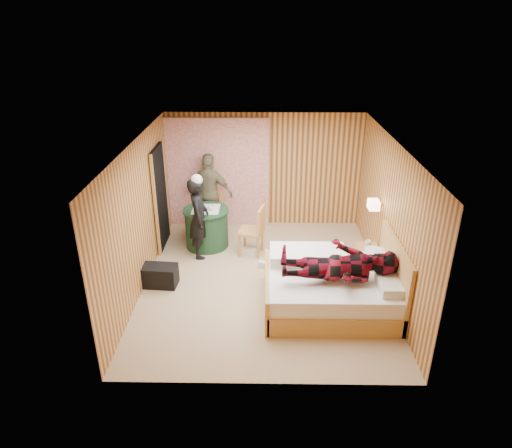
{
  "coord_description": "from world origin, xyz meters",
  "views": [
    {
      "loc": [
        -0.03,
        -6.98,
        4.34
      ],
      "look_at": [
        -0.14,
        0.15,
        1.05
      ],
      "focal_mm": 32.0,
      "sensor_mm": 36.0,
      "label": 1
    }
  ],
  "objects_px": {
    "chair_near": "(255,227)",
    "woman_standing": "(199,218)",
    "duffel_bag": "(158,276)",
    "man_at_table": "(210,193)",
    "bed": "(333,287)",
    "wall_lamp": "(374,205)",
    "man_on_bed": "(340,257)",
    "nightstand": "(367,261)",
    "round_table": "(207,227)",
    "chair_far": "(212,208)"
  },
  "relations": [
    {
      "from": "wall_lamp",
      "to": "chair_near",
      "type": "distance_m",
      "value": 2.28
    },
    {
      "from": "nightstand",
      "to": "chair_far",
      "type": "xyz_separation_m",
      "value": [
        -3.01,
        1.8,
        0.27
      ]
    },
    {
      "from": "woman_standing",
      "to": "man_at_table",
      "type": "xyz_separation_m",
      "value": [
        0.09,
        1.19,
        0.06
      ]
    },
    {
      "from": "chair_far",
      "to": "duffel_bag",
      "type": "bearing_deg",
      "value": -84.59
    },
    {
      "from": "duffel_bag",
      "to": "man_at_table",
      "type": "distance_m",
      "value": 2.48
    },
    {
      "from": "wall_lamp",
      "to": "man_on_bed",
      "type": "relative_size",
      "value": 0.15
    },
    {
      "from": "bed",
      "to": "chair_near",
      "type": "xyz_separation_m",
      "value": [
        -1.28,
        1.71,
        0.25
      ]
    },
    {
      "from": "duffel_bag",
      "to": "man_at_table",
      "type": "bearing_deg",
      "value": 77.87
    },
    {
      "from": "man_at_table",
      "to": "man_on_bed",
      "type": "height_order",
      "value": "man_on_bed"
    },
    {
      "from": "duffel_bag",
      "to": "wall_lamp",
      "type": "bearing_deg",
      "value": 13.98
    },
    {
      "from": "man_at_table",
      "to": "round_table",
      "type": "bearing_deg",
      "value": 105.53
    },
    {
      "from": "bed",
      "to": "chair_near",
      "type": "bearing_deg",
      "value": 126.97
    },
    {
      "from": "chair_near",
      "to": "man_on_bed",
      "type": "bearing_deg",
      "value": 47.83
    },
    {
      "from": "wall_lamp",
      "to": "round_table",
      "type": "relative_size",
      "value": 0.28
    },
    {
      "from": "wall_lamp",
      "to": "bed",
      "type": "distance_m",
      "value": 1.71
    },
    {
      "from": "chair_near",
      "to": "woman_standing",
      "type": "xyz_separation_m",
      "value": [
        -1.08,
        -0.07,
        0.22
      ]
    },
    {
      "from": "woman_standing",
      "to": "man_at_table",
      "type": "bearing_deg",
      "value": -7.32
    },
    {
      "from": "bed",
      "to": "woman_standing",
      "type": "distance_m",
      "value": 2.92
    },
    {
      "from": "wall_lamp",
      "to": "man_on_bed",
      "type": "distance_m",
      "value": 1.61
    },
    {
      "from": "man_at_table",
      "to": "man_on_bed",
      "type": "bearing_deg",
      "value": 142.6
    },
    {
      "from": "nightstand",
      "to": "man_at_table",
      "type": "xyz_separation_m",
      "value": [
        -3.04,
        1.85,
        0.59
      ]
    },
    {
      "from": "nightstand",
      "to": "chair_near",
      "type": "height_order",
      "value": "chair_near"
    },
    {
      "from": "man_at_table",
      "to": "chair_near",
      "type": "bearing_deg",
      "value": 147.11
    },
    {
      "from": "chair_far",
      "to": "man_on_bed",
      "type": "height_order",
      "value": "man_on_bed"
    },
    {
      "from": "nightstand",
      "to": "woman_standing",
      "type": "bearing_deg",
      "value": 167.97
    },
    {
      "from": "chair_far",
      "to": "round_table",
      "type": "bearing_deg",
      "value": -69.22
    },
    {
      "from": "bed",
      "to": "nightstand",
      "type": "distance_m",
      "value": 1.24
    },
    {
      "from": "round_table",
      "to": "man_on_bed",
      "type": "xyz_separation_m",
      "value": [
        2.31,
        -2.28,
        0.6
      ]
    },
    {
      "from": "wall_lamp",
      "to": "bed",
      "type": "relative_size",
      "value": 0.12
    },
    {
      "from": "nightstand",
      "to": "woman_standing",
      "type": "height_order",
      "value": "woman_standing"
    },
    {
      "from": "round_table",
      "to": "duffel_bag",
      "type": "xyz_separation_m",
      "value": [
        -0.69,
        -1.52,
        -0.22
      ]
    },
    {
      "from": "bed",
      "to": "wall_lamp",
      "type": "bearing_deg",
      "value": 55.17
    },
    {
      "from": "round_table",
      "to": "man_at_table",
      "type": "bearing_deg",
      "value": 90.0
    },
    {
      "from": "duffel_bag",
      "to": "bed",
      "type": "bearing_deg",
      "value": -5.57
    },
    {
      "from": "wall_lamp",
      "to": "bed",
      "type": "xyz_separation_m",
      "value": [
        -0.8,
        -1.15,
        -0.97
      ]
    },
    {
      "from": "chair_far",
      "to": "duffel_bag",
      "type": "relative_size",
      "value": 1.4
    },
    {
      "from": "man_on_bed",
      "to": "bed",
      "type": "bearing_deg",
      "value": 97.5
    },
    {
      "from": "wall_lamp",
      "to": "chair_near",
      "type": "xyz_separation_m",
      "value": [
        -2.09,
        0.55,
        -0.72
      ]
    },
    {
      "from": "nightstand",
      "to": "round_table",
      "type": "bearing_deg",
      "value": 160.41
    },
    {
      "from": "wall_lamp",
      "to": "woman_standing",
      "type": "relative_size",
      "value": 0.16
    },
    {
      "from": "bed",
      "to": "woman_standing",
      "type": "height_order",
      "value": "woman_standing"
    },
    {
      "from": "wall_lamp",
      "to": "chair_near",
      "type": "relative_size",
      "value": 0.26
    },
    {
      "from": "wall_lamp",
      "to": "woman_standing",
      "type": "xyz_separation_m",
      "value": [
        -3.17,
        0.48,
        -0.5
      ]
    },
    {
      "from": "woman_standing",
      "to": "man_at_table",
      "type": "relative_size",
      "value": 0.93
    },
    {
      "from": "wall_lamp",
      "to": "duffel_bag",
      "type": "height_order",
      "value": "wall_lamp"
    },
    {
      "from": "round_table",
      "to": "chair_near",
      "type": "xyz_separation_m",
      "value": [
        0.99,
        -0.35,
        0.17
      ]
    },
    {
      "from": "wall_lamp",
      "to": "chair_far",
      "type": "distance_m",
      "value": 3.53
    },
    {
      "from": "man_at_table",
      "to": "wall_lamp",
      "type": "bearing_deg",
      "value": 167.06
    },
    {
      "from": "man_on_bed",
      "to": "nightstand",
      "type": "bearing_deg",
      "value": 58.75
    },
    {
      "from": "duffel_bag",
      "to": "woman_standing",
      "type": "relative_size",
      "value": 0.42
    }
  ]
}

